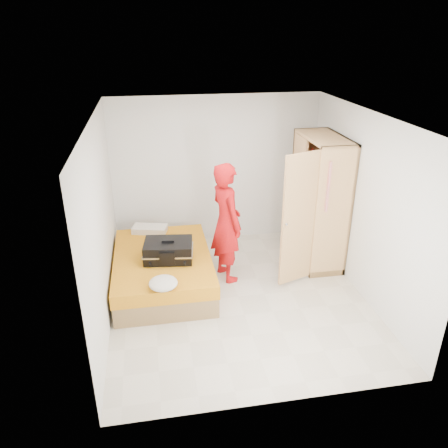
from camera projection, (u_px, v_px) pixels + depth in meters
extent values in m
plane|color=beige|center=(238.00, 297.00, 6.38)|extent=(4.00, 4.00, 0.00)
plane|color=white|center=(241.00, 117.00, 5.31)|extent=(4.00, 4.00, 0.00)
cube|color=white|center=(216.00, 171.00, 7.64)|extent=(3.60, 0.02, 2.60)
cube|color=white|center=(283.00, 299.00, 4.05)|extent=(3.60, 0.02, 2.60)
cube|color=white|center=(101.00, 225.00, 5.56)|extent=(0.02, 4.00, 2.60)
cube|color=white|center=(365.00, 206.00, 6.13)|extent=(0.02, 4.00, 2.60)
cube|color=olive|center=(163.00, 275.00, 6.64)|extent=(1.40, 2.00, 0.30)
cube|color=orange|center=(162.00, 261.00, 6.53)|extent=(1.42, 2.02, 0.20)
cube|color=tan|center=(335.00, 200.00, 7.03)|extent=(0.04, 1.20, 2.10)
cube|color=tan|center=(333.00, 215.00, 6.47)|extent=(0.58, 0.04, 2.10)
cube|color=tan|center=(307.00, 189.00, 7.51)|extent=(0.58, 0.04, 2.10)
cube|color=tan|center=(325.00, 137.00, 6.56)|extent=(0.58, 1.20, 0.04)
cube|color=#B3884C|center=(314.00, 256.00, 7.41)|extent=(0.58, 1.20, 0.10)
cube|color=tan|center=(297.00, 196.00, 7.22)|extent=(0.04, 0.59, 2.00)
cube|color=tan|center=(299.00, 220.00, 6.31)|extent=(0.57, 0.24, 2.00)
cylinder|color=#B2B2B7|center=(324.00, 148.00, 6.63)|extent=(0.02, 1.10, 0.02)
imported|color=red|center=(226.00, 223.00, 6.53)|extent=(0.62, 0.78, 1.85)
cube|color=black|center=(168.00, 250.00, 6.34)|extent=(0.74, 0.57, 0.27)
cube|color=black|center=(168.00, 241.00, 6.28)|extent=(0.18, 0.07, 0.03)
ellipsoid|color=white|center=(163.00, 283.00, 5.65)|extent=(0.38, 0.38, 0.14)
cube|color=white|center=(150.00, 229.00, 7.21)|extent=(0.61, 0.41, 0.10)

